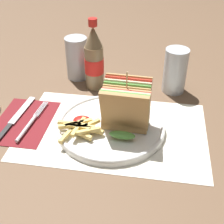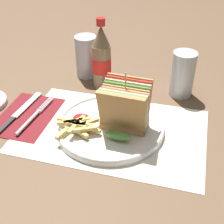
% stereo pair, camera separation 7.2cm
% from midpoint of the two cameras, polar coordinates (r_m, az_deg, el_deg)
% --- Properties ---
extents(ground_plane, '(4.00, 4.00, 0.00)m').
position_cam_midpoint_polar(ground_plane, '(0.82, 2.07, -2.12)').
color(ground_plane, brown).
extents(placemat, '(0.47, 0.30, 0.00)m').
position_cam_midpoint_polar(placemat, '(0.80, 2.58, -3.44)').
color(placemat, silver).
rests_on(placemat, ground_plane).
extents(plate_main, '(0.28, 0.28, 0.02)m').
position_cam_midpoint_polar(plate_main, '(0.80, 2.21, -2.63)').
color(plate_main, white).
rests_on(plate_main, ground_plane).
extents(club_sandwich, '(0.12, 0.12, 0.15)m').
position_cam_midpoint_polar(club_sandwich, '(0.75, 5.08, 0.71)').
color(club_sandwich, tan).
rests_on(club_sandwich, plate_main).
extents(fries_pile, '(0.12, 0.09, 0.02)m').
position_cam_midpoint_polar(fries_pile, '(0.77, -3.62, -2.55)').
color(fries_pile, '#E5C166').
rests_on(fries_pile, plate_main).
extents(ketchup_blob, '(0.05, 0.04, 0.02)m').
position_cam_midpoint_polar(ketchup_blob, '(0.79, -2.99, -1.29)').
color(ketchup_blob, maroon).
rests_on(ketchup_blob, plate_main).
extents(napkin, '(0.14, 0.20, 0.00)m').
position_cam_midpoint_polar(napkin, '(0.87, -13.01, -0.68)').
color(napkin, maroon).
rests_on(napkin, ground_plane).
extents(fork, '(0.03, 0.18, 0.01)m').
position_cam_midpoint_polar(fork, '(0.84, -12.14, -1.24)').
color(fork, silver).
rests_on(fork, napkin).
extents(knife, '(0.03, 0.22, 0.00)m').
position_cam_midpoint_polar(knife, '(0.88, -14.59, -0.31)').
color(knife, black).
rests_on(knife, napkin).
extents(coke_bottle_near, '(0.06, 0.06, 0.22)m').
position_cam_midpoint_polar(coke_bottle_near, '(0.94, 0.29, 9.66)').
color(coke_bottle_near, '#7A6647').
rests_on(coke_bottle_near, ground_plane).
extents(glass_near, '(0.07, 0.07, 0.13)m').
position_cam_midpoint_polar(glass_near, '(0.94, 14.96, 6.63)').
color(glass_near, silver).
rests_on(glass_near, ground_plane).
extents(glass_far, '(0.07, 0.07, 0.13)m').
position_cam_midpoint_polar(glass_far, '(1.02, -2.66, 9.56)').
color(glass_far, silver).
rests_on(glass_far, ground_plane).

